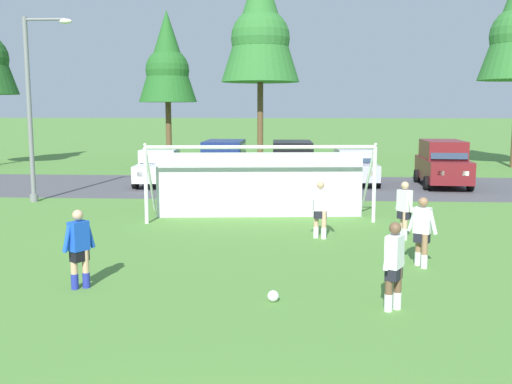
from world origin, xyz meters
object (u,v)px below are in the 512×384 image
object	(u,v)px
player_winger_left	(394,266)
player_winger_right	(320,210)
soccer_ball	(273,296)
parked_car_slot_far_left	(160,167)
street_lamp	(34,108)
player_striker_near	(79,249)
parked_car_slot_center_right	(443,163)
parked_car_slot_center	(354,166)
parked_car_slot_left	(224,163)
parked_car_slot_center_left	(292,164)
player_midfield_center	(404,210)
player_defender_far	(422,232)
soccer_goal	(260,180)

from	to	relation	value
player_winger_left	player_winger_right	distance (m)	6.07
soccer_ball	parked_car_slot_far_left	distance (m)	18.03
soccer_ball	street_lamp	size ratio (longest dim) A/B	0.03
player_striker_near	parked_car_slot_center_right	distance (m)	20.24
soccer_ball	parked_car_slot_center	xyz separation A→B (m)	(3.27, 17.85, 0.77)
parked_car_slot_left	parked_car_slot_center_left	world-z (taller)	same
parked_car_slot_center_right	street_lamp	world-z (taller)	street_lamp
player_winger_left	player_winger_right	world-z (taller)	same
player_midfield_center	parked_car_slot_far_left	size ratio (longest dim) A/B	0.38
parked_car_slot_center_left	player_midfield_center	bearing A→B (deg)	-73.00
soccer_ball	player_defender_far	size ratio (longest dim) A/B	0.13
parked_car_slot_far_left	street_lamp	bearing A→B (deg)	-124.36
player_defender_far	soccer_goal	bearing A→B (deg)	124.98
parked_car_slot_center	parked_car_slot_center_right	distance (m)	4.15
soccer_goal	parked_car_slot_far_left	bearing A→B (deg)	122.38
parked_car_slot_left	parked_car_slot_center	distance (m)	6.32
player_striker_near	parked_car_slot_center_left	distance (m)	16.07
parked_car_slot_center_right	parked_car_slot_left	bearing A→B (deg)	-175.08
soccer_goal	parked_car_slot_center	world-z (taller)	soccer_goal
parked_car_slot_center	soccer_goal	bearing A→B (deg)	-113.50
soccer_goal	parked_car_slot_center_right	bearing A→B (deg)	47.02
parked_car_slot_left	parked_car_slot_center	size ratio (longest dim) A/B	1.07
player_winger_right	soccer_goal	bearing A→B (deg)	122.42
soccer_goal	player_winger_right	size ratio (longest dim) A/B	4.61
soccer_goal	street_lamp	distance (m)	9.75
player_striker_near	player_winger_right	size ratio (longest dim) A/B	1.00
soccer_ball	player_defender_far	xyz separation A→B (m)	(3.35, 2.74, 0.71)
soccer_goal	player_striker_near	size ratio (longest dim) A/B	4.61
player_defender_far	parked_car_slot_far_left	xyz separation A→B (m)	(-9.40, 14.22, 0.05)
soccer_ball	street_lamp	world-z (taller)	street_lamp
parked_car_slot_far_left	parked_car_slot_left	size ratio (longest dim) A/B	0.93
player_midfield_center	parked_car_slot_center	bearing A→B (deg)	90.99
soccer_goal	player_defender_far	bearing A→B (deg)	-55.02
soccer_goal	parked_car_slot_center_right	distance (m)	11.94
soccer_goal	player_striker_near	bearing A→B (deg)	-111.95
soccer_ball	parked_car_slot_center	world-z (taller)	parked_car_slot_center
player_midfield_center	parked_car_slot_center_right	size ratio (longest dim) A/B	0.35
parked_car_slot_center_left	player_winger_left	bearing A→B (deg)	-83.42
soccer_goal	street_lamp	xyz separation A→B (m)	(-8.95, 3.02, 2.40)
player_striker_near	parked_car_slot_far_left	xyz separation A→B (m)	(-2.07, 16.37, 0.05)
parked_car_slot_center_right	street_lamp	xyz separation A→B (m)	(-17.09, -5.72, 2.57)
soccer_goal	parked_car_slot_center_left	size ratio (longest dim) A/B	1.62
player_winger_right	parked_car_slot_left	size ratio (longest dim) A/B	0.36
player_midfield_center	street_lamp	world-z (taller)	street_lamp
player_midfield_center	parked_car_slot_center_right	bearing A→B (deg)	71.45
soccer_goal	player_striker_near	world-z (taller)	soccer_goal
player_winger_right	parked_car_slot_center_right	world-z (taller)	parked_car_slot_center_right
parked_car_slot_far_left	parked_car_slot_left	bearing A→B (deg)	-9.19
player_winger_right	street_lamp	world-z (taller)	street_lamp
parked_car_slot_center	player_winger_left	bearing A→B (deg)	-93.37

